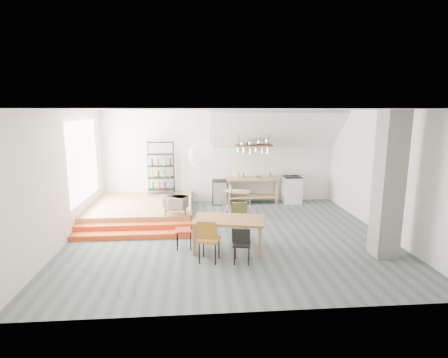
{
  "coord_description": "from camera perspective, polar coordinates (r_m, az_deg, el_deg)",
  "views": [
    {
      "loc": [
        -0.82,
        -8.53,
        3.16
      ],
      "look_at": [
        -0.07,
        0.8,
        1.34
      ],
      "focal_mm": 28.0,
      "sensor_mm": 36.0,
      "label": 1
    }
  ],
  "objects": [
    {
      "name": "concrete_column",
      "position": [
        8.3,
        25.27,
        -0.9
      ],
      "size": [
        0.5,
        0.5,
        3.2
      ],
      "primitive_type": "cube",
      "color": "gray",
      "rests_on": "ground"
    },
    {
      "name": "stove",
      "position": [
        12.44,
        10.99,
        -1.63
      ],
      "size": [
        0.6,
        0.6,
        1.18
      ],
      "color": "white",
      "rests_on": "ground"
    },
    {
      "name": "window_pane",
      "position": [
        10.61,
        -21.93,
        2.84
      ],
      "size": [
        0.02,
        2.5,
        2.2
      ],
      "primitive_type": "cube",
      "color": "white",
      "rests_on": "wall_left"
    },
    {
      "name": "microwave",
      "position": [
        9.61,
        -7.93,
        -3.74
      ],
      "size": [
        0.71,
        0.6,
        0.33
      ],
      "primitive_type": "imported",
      "rotation": [
        0.0,
        0.0,
        -0.39
      ],
      "color": "beige",
      "rests_on": "microwave_shelf"
    },
    {
      "name": "pot_rack",
      "position": [
        11.68,
        5.04,
        5.15
      ],
      "size": [
        1.2,
        0.5,
        1.43
      ],
      "color": "#3D2418",
      "rests_on": "ceiling"
    },
    {
      "name": "chair_mustard",
      "position": [
        7.42,
        -2.59,
        -9.48
      ],
      "size": [
        0.53,
        0.53,
        0.94
      ],
      "rotation": [
        0.0,
        0.0,
        2.86
      ],
      "color": "#A3681C",
      "rests_on": "ground"
    },
    {
      "name": "chair_red",
      "position": [
        8.24,
        -6.09,
        -7.84
      ],
      "size": [
        0.39,
        0.39,
        0.85
      ],
      "rotation": [
        0.0,
        0.0,
        -1.56
      ],
      "color": "red",
      "rests_on": "ground"
    },
    {
      "name": "wall_back",
      "position": [
        12.16,
        -0.7,
        3.64
      ],
      "size": [
        8.0,
        0.04,
        3.2
      ],
      "primitive_type": "cube",
      "color": "silver",
      "rests_on": "ground"
    },
    {
      "name": "rolling_cart",
      "position": [
        10.62,
        2.06,
        -3.43
      ],
      "size": [
        0.91,
        0.72,
        0.8
      ],
      "rotation": [
        0.0,
        0.0,
        -0.4
      ],
      "color": "silver",
      "rests_on": "ground"
    },
    {
      "name": "bowl",
      "position": [
        12.03,
        5.56,
        0.32
      ],
      "size": [
        0.24,
        0.24,
        0.06
      ],
      "primitive_type": "imported",
      "rotation": [
        0.0,
        0.0,
        -0.01
      ],
      "color": "silver",
      "rests_on": "kitchen_counter"
    },
    {
      "name": "chair_olive",
      "position": [
        8.73,
        2.5,
        -6.38
      ],
      "size": [
        0.46,
        0.46,
        0.93
      ],
      "rotation": [
        0.0,
        0.0,
        -0.08
      ],
      "color": "brown",
      "rests_on": "ground"
    },
    {
      "name": "mini_fridge",
      "position": [
        12.08,
        -0.74,
        -2.15
      ],
      "size": [
        0.48,
        0.48,
        0.82
      ],
      "primitive_type": "cube",
      "color": "black",
      "rests_on": "ground"
    },
    {
      "name": "microwave_shelf",
      "position": [
        9.66,
        -7.9,
        -4.8
      ],
      "size": [
        0.6,
        0.4,
        0.16
      ],
      "color": "#A67C53",
      "rests_on": "platform"
    },
    {
      "name": "dining_table",
      "position": [
        8.02,
        0.76,
        -7.03
      ],
      "size": [
        1.74,
        1.19,
        0.76
      ],
      "rotation": [
        0.0,
        0.0,
        -0.19
      ],
      "color": "#966136",
      "rests_on": "ground"
    },
    {
      "name": "wall_right",
      "position": [
        9.92,
        24.53,
        0.96
      ],
      "size": [
        0.04,
        7.0,
        3.2
      ],
      "primitive_type": "cube",
      "color": "silver",
      "rests_on": "ground"
    },
    {
      "name": "ceiling",
      "position": [
        8.57,
        0.9,
        11.27
      ],
      "size": [
        8.0,
        7.0,
        0.02
      ],
      "primitive_type": "cube",
      "color": "white",
      "rests_on": "wall_back"
    },
    {
      "name": "platform",
      "position": [
        11.07,
        -13.21,
        -4.8
      ],
      "size": [
        3.0,
        3.0,
        0.4
      ],
      "primitive_type": "cube",
      "color": "#A67C53",
      "rests_on": "ground"
    },
    {
      "name": "floor",
      "position": [
        9.14,
        0.84,
        -9.23
      ],
      "size": [
        8.0,
        8.0,
        0.0
      ],
      "primitive_type": "plane",
      "color": "#4B5457",
      "rests_on": "ground"
    },
    {
      "name": "paper_lantern",
      "position": [
        7.77,
        -3.63,
        3.88
      ],
      "size": [
        0.6,
        0.6,
        0.6
      ],
      "primitive_type": "sphere",
      "color": "white",
      "rests_on": "ceiling"
    },
    {
      "name": "wall_left",
      "position": [
        9.24,
        -24.66,
        0.27
      ],
      "size": [
        0.04,
        7.0,
        3.2
      ],
      "primitive_type": "cube",
      "color": "silver",
      "rests_on": "ground"
    },
    {
      "name": "slope_ceiling",
      "position": [
        11.74,
        8.37,
        7.92
      ],
      "size": [
        4.4,
        1.44,
        1.32
      ],
      "primitive_type": "cube",
      "rotation": [
        -0.73,
        0.0,
        0.0
      ],
      "color": "white",
      "rests_on": "wall_back"
    },
    {
      "name": "step_lower",
      "position": [
        9.28,
        -14.95,
        -8.86
      ],
      "size": [
        3.0,
        0.35,
        0.13
      ],
      "primitive_type": "cube",
      "color": "#EB4C1B",
      "rests_on": "ground"
    },
    {
      "name": "chair_black",
      "position": [
        7.39,
        2.93,
        -10.27
      ],
      "size": [
        0.43,
        0.43,
        0.81
      ],
      "rotation": [
        0.0,
        0.0,
        2.95
      ],
      "color": "black",
      "rests_on": "ground"
    },
    {
      "name": "wire_shelving",
      "position": [
        11.93,
        -10.23,
        2.0
      ],
      "size": [
        0.88,
        0.38,
        1.8
      ],
      "color": "black",
      "rests_on": "platform"
    },
    {
      "name": "step_upper",
      "position": [
        9.58,
        -14.6,
        -7.78
      ],
      "size": [
        3.0,
        0.35,
        0.27
      ],
      "primitive_type": "cube",
      "color": "#EB4C1B",
      "rests_on": "ground"
    },
    {
      "name": "kitchen_counter",
      "position": [
        12.11,
        4.63,
        -1.11
      ],
      "size": [
        1.8,
        0.6,
        0.91
      ],
      "color": "#A67C53",
      "rests_on": "ground"
    }
  ]
}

